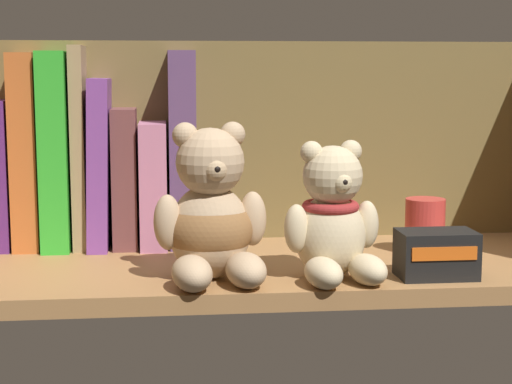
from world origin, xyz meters
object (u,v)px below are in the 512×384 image
(book_0, at_px, (4,174))
(teddy_bear_larger, at_px, (211,219))
(book_4, at_px, (101,162))
(book_2, at_px, (58,150))
(book_5, at_px, (126,177))
(teddy_bear_smaller, at_px, (333,221))
(book_1, at_px, (28,151))
(book_6, at_px, (154,183))
(book_3, at_px, (81,147))
(small_product_box, at_px, (436,254))
(book_7, at_px, (182,148))
(pillar_candle, at_px, (425,226))

(book_0, relative_size, teddy_bear_larger, 1.10)
(book_4, bearing_deg, book_0, 180.00)
(book_2, relative_size, book_5, 1.40)
(book_2, distance_m, teddy_bear_smaller, 0.38)
(book_1, relative_size, teddy_bear_smaller, 1.64)
(book_6, xyz_separation_m, teddy_bear_smaller, (0.19, -0.21, -0.02))
(book_2, xyz_separation_m, book_4, (0.05, 0.00, -0.02))
(book_0, relative_size, book_3, 0.74)
(teddy_bear_smaller, xyz_separation_m, small_product_box, (0.11, -0.01, -0.04))
(book_0, xyz_separation_m, teddy_bear_smaller, (0.37, -0.21, -0.03))
(book_3, distance_m, book_7, 0.13)
(book_3, height_order, book_4, book_3)
(book_3, relative_size, teddy_bear_larger, 1.50)
(book_2, bearing_deg, small_product_box, -27.11)
(book_6, xyz_separation_m, teddy_bear_larger, (0.06, -0.20, -0.01))
(book_0, distance_m, book_1, 0.04)
(book_1, height_order, book_7, book_7)
(book_2, height_order, book_7, book_7)
(book_1, relative_size, teddy_bear_larger, 1.44)
(book_1, height_order, book_5, book_1)
(teddy_bear_larger, xyz_separation_m, teddy_bear_smaller, (0.13, -0.01, -0.00))
(teddy_bear_larger, bearing_deg, book_2, 132.25)
(book_1, bearing_deg, small_product_box, -25.23)
(book_1, relative_size, book_6, 1.54)
(book_6, height_order, teddy_bear_smaller, book_6)
(pillar_candle, bearing_deg, book_1, 168.37)
(book_7, height_order, teddy_bear_smaller, book_7)
(book_2, bearing_deg, book_7, 0.00)
(book_6, bearing_deg, teddy_bear_smaller, -47.54)
(book_0, xyz_separation_m, book_5, (0.15, 0.00, -0.01))
(book_5, xyz_separation_m, book_6, (0.03, 0.00, -0.01))
(book_5, height_order, book_6, book_5)
(book_5, distance_m, teddy_bear_smaller, 0.31)
(book_6, distance_m, teddy_bear_larger, 0.21)
(book_4, bearing_deg, small_product_box, -30.33)
(book_0, height_order, book_5, book_0)
(book_6, bearing_deg, book_3, 180.00)
(book_6, bearing_deg, book_0, 180.00)
(book_2, xyz_separation_m, teddy_bear_larger, (0.18, -0.20, -0.06))
(book_6, bearing_deg, book_7, 0.00)
(book_5, xyz_separation_m, teddy_bear_larger, (0.10, -0.20, -0.02))
(book_7, bearing_deg, pillar_candle, -18.89)
(book_1, xyz_separation_m, book_3, (0.06, 0.00, 0.00))
(book_0, relative_size, teddy_bear_smaller, 1.25)
(book_4, relative_size, book_6, 1.35)
(teddy_bear_larger, bearing_deg, book_0, 141.17)
(book_5, height_order, teddy_bear_smaller, book_5)
(book_2, bearing_deg, teddy_bear_larger, -47.75)
(book_3, height_order, pillar_candle, book_3)
(book_6, relative_size, pillar_candle, 2.32)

